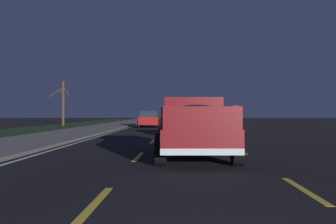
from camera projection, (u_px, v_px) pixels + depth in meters
name	position (u px, v px, depth m)	size (l,w,h in m)	color
ground	(185.00, 131.00, 29.19)	(144.00, 144.00, 0.00)	black
sidewalk_shoulder	(90.00, 130.00, 29.41)	(108.00, 4.00, 0.12)	slate
grass_verge	(26.00, 130.00, 29.55)	(108.00, 6.00, 0.01)	#1E3819
lane_markings	(149.00, 129.00, 32.86)	(108.63, 7.04, 0.01)	yellow
pickup_truck	(194.00, 126.00, 11.67)	(5.48, 2.38, 1.87)	maroon
sedan_white	(227.00, 120.00, 32.45)	(4.43, 2.07, 1.54)	silver
sedan_green	(190.00, 123.00, 22.40)	(4.44, 2.10, 1.54)	#14592D
sedan_red	(150.00, 119.00, 35.86)	(4.42, 2.05, 1.54)	maroon
bare_tree_far	(63.00, 102.00, 40.38)	(1.62, 2.03, 4.84)	#423323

